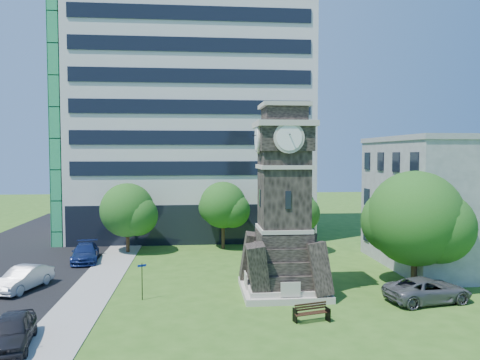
{
  "coord_description": "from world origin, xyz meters",
  "views": [
    {
      "loc": [
        -2.53,
        -27.62,
        9.03
      ],
      "look_at": [
        0.52,
        5.71,
        7.15
      ],
      "focal_mm": 35.0,
      "sensor_mm": 36.0,
      "label": 1
    }
  ],
  "objects": [
    {
      "name": "ground",
      "position": [
        0.0,
        0.0,
        0.0
      ],
      "size": [
        160.0,
        160.0,
        0.0
      ],
      "primitive_type": "plane",
      "color": "#2F5919",
      "rests_on": "ground"
    },
    {
      "name": "sidewalk",
      "position": [
        -9.5,
        5.0,
        0.03
      ],
      "size": [
        3.0,
        70.0,
        0.06
      ],
      "primitive_type": "cube",
      "color": "gray",
      "rests_on": "ground"
    },
    {
      "name": "clock_tower",
      "position": [
        3.0,
        2.0,
        5.28
      ],
      "size": [
        5.4,
        5.4,
        12.22
      ],
      "color": "beige",
      "rests_on": "ground"
    },
    {
      "name": "office_tall",
      "position": [
        -3.2,
        25.84,
        14.22
      ],
      "size": [
        26.2,
        15.11,
        28.6
      ],
      "color": "silver",
      "rests_on": "ground"
    },
    {
      "name": "office_low",
      "position": [
        19.97,
        8.0,
        5.21
      ],
      "size": [
        15.2,
        12.2,
        10.4
      ],
      "color": "#A1A4A7",
      "rests_on": "ground"
    },
    {
      "name": "car_street_south",
      "position": [
        -11.18,
        -5.44,
        0.77
      ],
      "size": [
        2.58,
        4.75,
        1.53
      ],
      "primitive_type": "imported",
      "rotation": [
        0.0,
        0.0,
        0.18
      ],
      "color": "black",
      "rests_on": "ground"
    },
    {
      "name": "car_street_mid",
      "position": [
        -14.08,
        4.14,
        0.76
      ],
      "size": [
        2.93,
        4.9,
        1.53
      ],
      "primitive_type": "imported",
      "rotation": [
        0.0,
        0.0,
        -0.31
      ],
      "color": "#A8AAB0",
      "rests_on": "ground"
    },
    {
      "name": "car_street_north",
      "position": [
        -11.94,
        12.19,
        0.74
      ],
      "size": [
        2.82,
        5.35,
        1.48
      ],
      "primitive_type": "imported",
      "rotation": [
        0.0,
        0.0,
        0.15
      ],
      "color": "navy",
      "rests_on": "ground"
    },
    {
      "name": "car_east_lot",
      "position": [
        11.43,
        -0.74,
        0.74
      ],
      "size": [
        5.66,
        3.35,
        1.48
      ],
      "primitive_type": "imported",
      "rotation": [
        0.0,
        0.0,
        1.75
      ],
      "color": "#535458",
      "rests_on": "ground"
    },
    {
      "name": "park_bench",
      "position": [
        3.54,
        -3.36,
        0.52
      ],
      "size": [
        1.91,
        0.51,
        0.99
      ],
      "rotation": [
        0.0,
        0.0,
        0.26
      ],
      "color": "black",
      "rests_on": "ground"
    },
    {
      "name": "street_sign",
      "position": [
        -5.96,
        1.24,
        1.43
      ],
      "size": [
        0.55,
        0.05,
        2.28
      ],
      "rotation": [
        0.0,
        0.0,
        0.42
      ],
      "color": "black",
      "rests_on": "ground"
    },
    {
      "name": "tree_nw",
      "position": [
        -8.84,
        15.44,
        3.76
      ],
      "size": [
        5.39,
        4.9,
        6.37
      ],
      "rotation": [
        0.0,
        0.0,
        0.36
      ],
      "color": "#332114",
      "rests_on": "ground"
    },
    {
      "name": "tree_nc",
      "position": [
        -0.06,
        16.38,
        4.02
      ],
      "size": [
        4.85,
        4.41,
        6.4
      ],
      "rotation": [
        0.0,
        0.0,
        0.32
      ],
      "color": "#332114",
      "rests_on": "ground"
    },
    {
      "name": "tree_ne",
      "position": [
        5.96,
        14.21,
        3.93
      ],
      "size": [
        5.01,
        4.56,
        6.37
      ],
      "rotation": [
        0.0,
        0.0,
        0.29
      ],
      "color": "#332114",
      "rests_on": "ground"
    },
    {
      "name": "tree_east",
      "position": [
        12.19,
        2.52,
        4.5
      ],
      "size": [
        7.07,
        6.43,
        7.9
      ],
      "rotation": [
        0.0,
        0.0,
        0.11
      ],
      "color": "#332114",
      "rests_on": "ground"
    }
  ]
}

